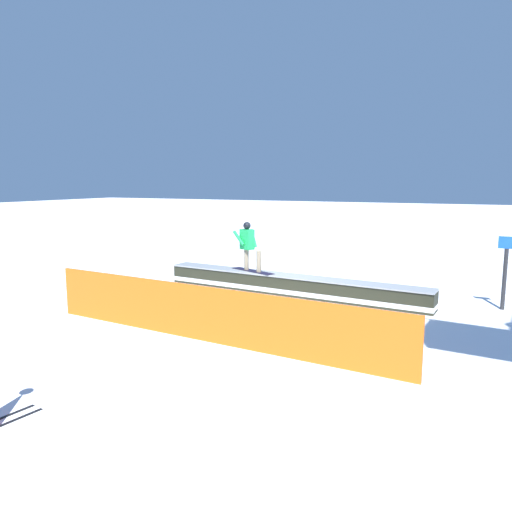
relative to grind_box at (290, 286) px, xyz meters
The scene contains 5 objects.
ground_plane 0.25m from the grind_box, ahead, with size 120.00×120.00×0.00m, color white.
grind_box is the anchor object (origin of this frame).
snowboarder 1.76m from the grind_box, ahead, with size 1.56×0.85×1.44m.
safety_fence 4.52m from the grind_box, 90.00° to the left, with size 8.33×0.06×1.12m, color orange.
trail_marker 5.52m from the grind_box, behind, with size 0.40×0.10×1.84m.
Camera 1 is at (-4.92, 12.64, 3.20)m, focal length 34.33 mm.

